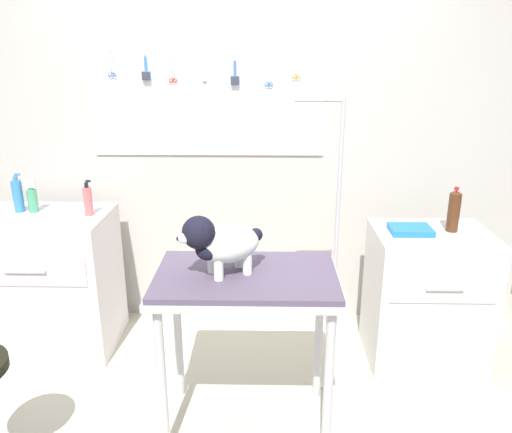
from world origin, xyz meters
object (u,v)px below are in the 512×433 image
object	(u,v)px
cabinet_right	(426,297)
detangler_spray	(88,201)
dog	(220,243)
grooming_table	(246,293)
soda_bottle	(454,211)
grooming_arm	(333,265)
counter_left	(50,281)

from	to	relation	value
cabinet_right	detangler_spray	world-z (taller)	detangler_spray
cabinet_right	dog	bearing A→B (deg)	-152.45
grooming_table	soda_bottle	xyz separation A→B (m)	(1.19, 0.64, 0.22)
grooming_arm	cabinet_right	size ratio (longest dim) A/B	1.94
grooming_table	detangler_spray	xyz separation A→B (m)	(-0.99, 0.73, 0.24)
dog	cabinet_right	bearing A→B (deg)	27.55
cabinet_right	soda_bottle	bearing A→B (deg)	14.82
grooming_table	dog	size ratio (longest dim) A/B	2.18
soda_bottle	dog	bearing A→B (deg)	-153.44
grooming_table	detangler_spray	bearing A→B (deg)	143.61
cabinet_right	soda_bottle	size ratio (longest dim) A/B	3.14
grooming_table	counter_left	bearing A→B (deg)	150.67
counter_left	grooming_table	bearing A→B (deg)	-29.33
cabinet_right	soda_bottle	world-z (taller)	soda_bottle
grooming_arm	counter_left	world-z (taller)	grooming_arm
grooming_table	detangler_spray	size ratio (longest dim) A/B	4.02
grooming_arm	detangler_spray	distance (m)	1.53
dog	counter_left	xyz separation A→B (m)	(-1.17, 0.75, -0.57)
grooming_table	counter_left	xyz separation A→B (m)	(-1.29, 0.73, -0.30)
detangler_spray	soda_bottle	size ratio (longest dim) A/B	0.82
cabinet_right	detangler_spray	xyz separation A→B (m)	(-2.07, 0.12, 0.57)
dog	soda_bottle	xyz separation A→B (m)	(1.31, 0.66, -0.05)
cabinet_right	detangler_spray	distance (m)	2.15
cabinet_right	detangler_spray	bearing A→B (deg)	176.57
counter_left	detangler_spray	bearing A→B (deg)	0.99
grooming_table	counter_left	world-z (taller)	counter_left
dog	cabinet_right	xyz separation A→B (m)	(1.20, 0.63, -0.60)
grooming_arm	detangler_spray	size ratio (longest dim) A/B	7.43
dog	counter_left	bearing A→B (deg)	147.58
soda_bottle	grooming_table	bearing A→B (deg)	-151.91
detangler_spray	dog	bearing A→B (deg)	-40.67
dog	soda_bottle	world-z (taller)	dog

